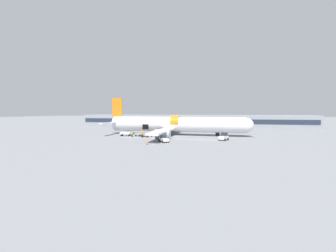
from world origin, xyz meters
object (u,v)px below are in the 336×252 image
at_px(ground_crew_supervisor, 132,134).
at_px(ground_crew_driver, 154,132).
at_px(suitcase_on_tarmac_upright, 147,136).
at_px(suitcase_on_tarmac_spare, 148,136).
at_px(ground_crew_loader_b, 142,134).
at_px(baggage_cart_loading, 141,134).
at_px(baggage_cart_queued, 126,134).
at_px(baggage_tug_lead, 164,139).
at_px(airplane, 174,125).
at_px(ground_crew_loader_a, 151,133).
at_px(baggage_tug_mid, 224,137).

bearing_deg(ground_crew_supervisor, ground_crew_driver, 39.43).
relative_size(suitcase_on_tarmac_upright, suitcase_on_tarmac_spare, 1.18).
xyz_separation_m(ground_crew_loader_b, ground_crew_supervisor, (-2.86, 0.40, -0.12)).
bearing_deg(baggage_cart_loading, suitcase_on_tarmac_spare, -32.57).
bearing_deg(baggage_cart_queued, ground_crew_supervisor, -36.08).
bearing_deg(baggage_tug_lead, airplane, 92.91).
bearing_deg(ground_crew_driver, baggage_cart_loading, -150.63).
xyz_separation_m(airplane, suitcase_on_tarmac_spare, (-5.41, -6.35, -2.55)).
bearing_deg(suitcase_on_tarmac_upright, suitcase_on_tarmac_spare, 100.46).
height_order(baggage_cart_loading, ground_crew_supervisor, ground_crew_supervisor).
distance_m(ground_crew_loader_a, suitcase_on_tarmac_spare, 1.16).
bearing_deg(baggage_cart_queued, ground_crew_loader_b, -22.89).
bearing_deg(baggage_tug_lead, baggage_cart_loading, 133.58).
relative_size(baggage_tug_mid, suitcase_on_tarmac_spare, 3.67).
height_order(ground_crew_supervisor, suitcase_on_tarmac_spare, ground_crew_supervisor).
height_order(baggage_tug_mid, ground_crew_driver, baggage_tug_mid).
relative_size(ground_crew_loader_b, suitcase_on_tarmac_spare, 2.52).
relative_size(baggage_cart_queued, suitcase_on_tarmac_spare, 5.22).
relative_size(airplane, ground_crew_loader_a, 24.26).
distance_m(baggage_cart_loading, baggage_cart_queued, 4.35).
bearing_deg(airplane, baggage_cart_queued, -156.51).
relative_size(baggage_tug_mid, ground_crew_loader_b, 1.45).
xyz_separation_m(baggage_tug_lead, baggage_cart_queued, (-12.65, 8.48, -0.10)).
bearing_deg(baggage_tug_mid, baggage_tug_lead, -154.89).
bearing_deg(suitcase_on_tarmac_upright, ground_crew_driver, 81.21).
bearing_deg(ground_crew_loader_b, baggage_tug_mid, -1.09).
bearing_deg(suitcase_on_tarmac_spare, ground_crew_loader_a, 44.38).
distance_m(ground_crew_loader_a, ground_crew_driver, 2.37).
bearing_deg(airplane, ground_crew_loader_a, -129.71).
bearing_deg(airplane, suitcase_on_tarmac_spare, -130.42).
bearing_deg(airplane, baggage_tug_lead, -87.09).
relative_size(baggage_cart_loading, suitcase_on_tarmac_spare, 5.85).
xyz_separation_m(ground_crew_loader_b, ground_crew_driver, (1.81, 4.24, -0.09)).
xyz_separation_m(baggage_tug_mid, ground_crew_loader_b, (-19.48, 0.37, 0.25)).
height_order(baggage_tug_lead, suitcase_on_tarmac_upright, baggage_tug_lead).
height_order(airplane, suitcase_on_tarmac_spare, airplane).
bearing_deg(airplane, ground_crew_driver, -144.69).
distance_m(ground_crew_driver, ground_crew_supervisor, 6.05).
relative_size(baggage_tug_mid, ground_crew_loader_a, 1.61).
relative_size(airplane, suitcase_on_tarmac_upright, 46.89).
xyz_separation_m(ground_crew_supervisor, suitcase_on_tarmac_spare, (3.89, 0.77, -0.54)).
distance_m(baggage_tug_lead, suitcase_on_tarmac_upright, 8.74).
relative_size(airplane, suitcase_on_tarmac_spare, 55.25).
height_order(ground_crew_driver, suitcase_on_tarmac_upright, ground_crew_driver).
bearing_deg(ground_crew_supervisor, baggage_tug_mid, -1.97).
bearing_deg(ground_crew_loader_a, baggage_tug_lead, -56.17).
bearing_deg(baggage_tug_mid, suitcase_on_tarmac_spare, 175.24).
bearing_deg(airplane, baggage_tug_mid, -31.18).
bearing_deg(ground_crew_supervisor, suitcase_on_tarmac_upright, -2.03).
height_order(baggage_tug_mid, ground_crew_loader_b, ground_crew_loader_b).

